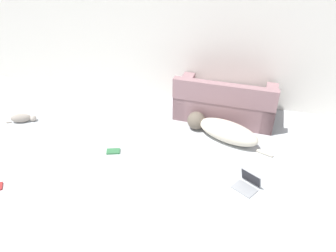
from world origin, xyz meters
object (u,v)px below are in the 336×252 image
(couch, at_px, (225,103))
(cat, at_px, (23,118))
(book_green, at_px, (113,151))
(laptop_open, at_px, (248,182))
(dog, at_px, (222,130))

(couch, bearing_deg, cat, 19.96)
(couch, height_order, book_green, couch)
(cat, distance_m, laptop_open, 3.92)
(laptop_open, height_order, book_green, laptop_open)
(cat, height_order, book_green, cat)
(dog, distance_m, cat, 3.41)
(couch, relative_size, laptop_open, 4.37)
(book_green, bearing_deg, couch, 43.63)
(couch, xyz_separation_m, cat, (-3.35, -1.02, -0.20))
(couch, bearing_deg, dog, 96.13)
(dog, bearing_deg, laptop_open, 135.93)
(book_green, bearing_deg, dog, 26.63)
(dog, bearing_deg, cat, 27.82)
(couch, height_order, dog, couch)
(couch, relative_size, cat, 3.49)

